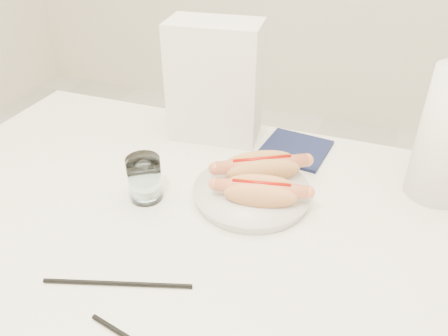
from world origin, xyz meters
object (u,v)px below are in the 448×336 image
(hotdog_right, at_px, (261,191))
(plate, at_px, (252,194))
(table, at_px, (192,244))
(napkin_box, at_px, (215,82))
(hotdog_left, at_px, (262,167))
(water_glass, at_px, (145,179))

(hotdog_right, bearing_deg, plate, 121.32)
(table, xyz_separation_m, napkin_box, (-0.07, 0.31, 0.20))
(plate, xyz_separation_m, napkin_box, (-0.16, 0.21, 0.13))
(napkin_box, bearing_deg, table, -83.41)
(table, bearing_deg, plate, 50.95)
(table, relative_size, napkin_box, 4.43)
(table, distance_m, napkin_box, 0.38)
(hotdog_right, bearing_deg, napkin_box, 115.81)
(hotdog_left, bearing_deg, water_glass, -178.88)
(table, bearing_deg, hotdog_right, 35.25)
(hotdog_left, distance_m, napkin_box, 0.25)
(table, height_order, hotdog_left, hotdog_left)
(plate, xyz_separation_m, hotdog_left, (0.00, 0.05, 0.03))
(hotdog_left, xyz_separation_m, water_glass, (-0.20, -0.12, 0.00))
(water_glass, bearing_deg, napkin_box, 82.72)
(table, distance_m, water_glass, 0.15)
(hotdog_left, height_order, hotdog_right, hotdog_left)
(table, height_order, plate, plate)
(plate, bearing_deg, water_glass, -160.04)
(plate, height_order, napkin_box, napkin_box)
(plate, distance_m, hotdog_right, 0.05)
(plate, relative_size, napkin_box, 0.81)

